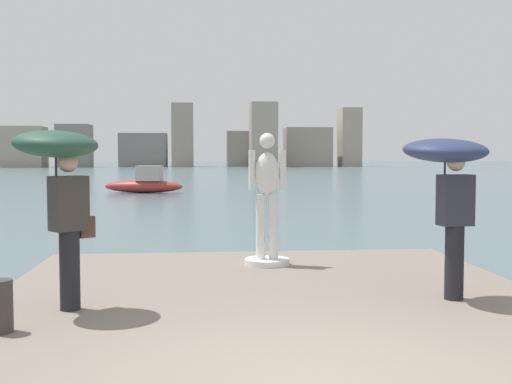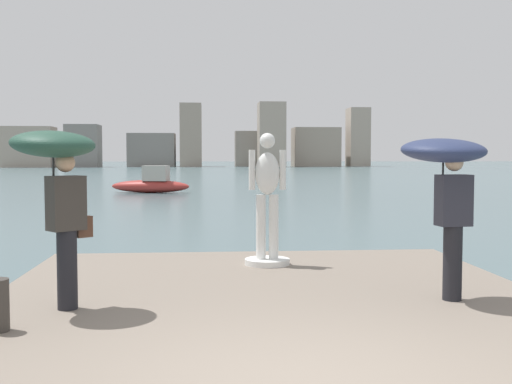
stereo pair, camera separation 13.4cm
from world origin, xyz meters
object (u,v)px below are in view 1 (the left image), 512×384
(mooring_bollard, at_px, (0,306))
(onlooker_right, at_px, (448,171))
(onlooker_left, at_px, (60,171))
(statue_white_figure, at_px, (267,206))
(boat_near, at_px, (145,184))

(mooring_bollard, bearing_deg, onlooker_right, 11.03)
(onlooker_left, relative_size, mooring_bollard, 3.94)
(onlooker_right, distance_m, mooring_bollard, 5.08)
(statue_white_figure, height_order, boat_near, statue_white_figure)
(statue_white_figure, xyz_separation_m, onlooker_right, (1.84, -2.56, 0.60))
(statue_white_figure, xyz_separation_m, onlooker_left, (-2.57, -2.69, 0.62))
(onlooker_right, height_order, boat_near, onlooker_right)
(boat_near, bearing_deg, onlooker_left, -87.17)
(onlooker_right, relative_size, boat_near, 0.41)
(statue_white_figure, relative_size, mooring_bollard, 4.02)
(statue_white_figure, bearing_deg, onlooker_right, -54.26)
(mooring_bollard, xyz_separation_m, boat_near, (-1.02, 29.82, -0.13))
(statue_white_figure, xyz_separation_m, mooring_bollard, (-2.98, -3.50, -0.66))
(onlooker_left, bearing_deg, boat_near, 92.83)
(statue_white_figure, height_order, onlooker_left, statue_white_figure)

